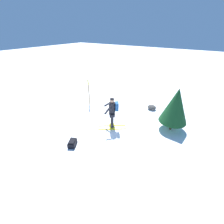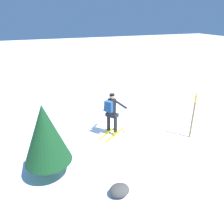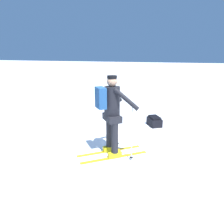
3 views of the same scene
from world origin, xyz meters
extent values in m
plane|color=white|center=(0.00, 0.00, 0.00)|extent=(80.00, 80.00, 0.00)
cube|color=gold|center=(-0.56, -0.31, 0.01)|extent=(1.32, 1.00, 0.01)
cube|color=yellow|center=(-0.56, -0.31, 0.07)|extent=(0.31, 0.27, 0.12)
cylinder|color=black|center=(-0.56, -0.31, 0.50)|extent=(0.15, 0.15, 0.75)
cube|color=gold|center=(-0.35, -0.58, 0.01)|extent=(1.32, 1.00, 0.01)
cube|color=yellow|center=(-0.35, -0.58, 0.07)|extent=(0.31, 0.27, 0.12)
cylinder|color=black|center=(-0.35, -0.58, 0.50)|extent=(0.15, 0.15, 0.75)
cube|color=black|center=(-0.45, -0.45, 0.88)|extent=(0.52, 0.56, 0.14)
cylinder|color=black|center=(-0.45, -0.45, 1.22)|extent=(0.34, 0.34, 0.68)
sphere|color=tan|center=(-0.45, -0.45, 1.67)|extent=(0.22, 0.22, 0.22)
cylinder|color=black|center=(-0.45, -0.45, 1.76)|extent=(0.21, 0.21, 0.06)
cube|color=navy|center=(-0.66, -0.59, 1.34)|extent=(0.32, 0.35, 0.44)
cylinder|color=#B2B7BC|center=(-0.44, 0.05, 0.62)|extent=(0.02, 0.02, 1.23)
cylinder|color=black|center=(-0.44, 0.05, 0.06)|extent=(0.07, 0.07, 0.01)
cylinder|color=black|center=(-0.48, -0.08, 1.34)|extent=(0.24, 0.55, 0.46)
cylinder|color=#B2B7BC|center=(0.02, -0.58, 0.62)|extent=(0.02, 0.02, 1.23)
cylinder|color=black|center=(0.02, -0.58, 0.06)|extent=(0.07, 0.07, 0.01)
cylinder|color=black|center=(-0.12, -0.58, 1.34)|extent=(0.55, 0.10, 0.46)
cube|color=black|center=(0.30, 1.81, 0.12)|extent=(0.53, 0.60, 0.25)
cube|color=black|center=(0.30, 1.81, 0.28)|extent=(0.44, 0.50, 0.06)
camera|label=1|loc=(-4.27, 5.32, 4.92)|focal=24.00mm
camera|label=2|loc=(-3.46, -8.03, 4.69)|focal=35.00mm
camera|label=3|loc=(0.75, -4.82, 2.29)|focal=35.00mm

